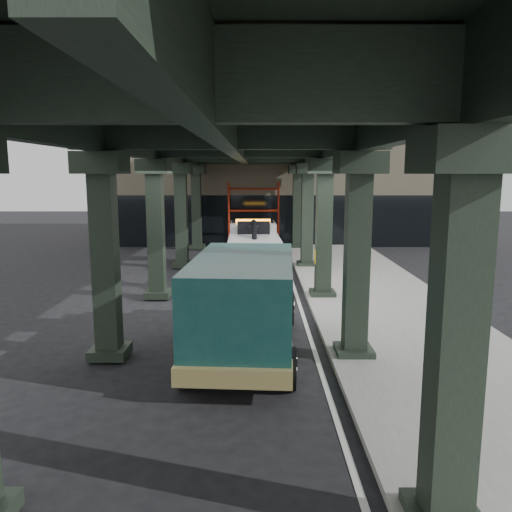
{
  "coord_description": "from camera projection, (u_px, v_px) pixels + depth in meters",
  "views": [
    {
      "loc": [
        0.23,
        -15.71,
        4.5
      ],
      "look_at": [
        0.18,
        1.24,
        1.7
      ],
      "focal_mm": 35.0,
      "sensor_mm": 36.0,
      "label": 1
    }
  ],
  "objects": [
    {
      "name": "sidewalk",
      "position": [
        374.0,
        297.0,
        18.19
      ],
      "size": [
        5.0,
        40.0,
        0.15
      ],
      "primitive_type": "cube",
      "color": "gray",
      "rests_on": "ground"
    },
    {
      "name": "viaduct",
      "position": [
        239.0,
        146.0,
        17.32
      ],
      "size": [
        7.4,
        32.0,
        6.4
      ],
      "color": "black",
      "rests_on": "ground"
    },
    {
      "name": "tow_truck",
      "position": [
        254.0,
        249.0,
        22.14
      ],
      "size": [
        2.47,
        7.7,
        2.5
      ],
      "rotation": [
        0.0,
        0.0,
        0.03
      ],
      "color": "black",
      "rests_on": "ground"
    },
    {
      "name": "lane_stripe",
      "position": [
        298.0,
        298.0,
        18.21
      ],
      "size": [
        0.12,
        38.0,
        0.01
      ],
      "primitive_type": "cube",
      "color": "silver",
      "rests_on": "ground"
    },
    {
      "name": "building",
      "position": [
        282.0,
        181.0,
        35.31
      ],
      "size": [
        22.0,
        10.0,
        8.0
      ],
      "primitive_type": "cube",
      "color": "#C6B793",
      "rests_on": "ground"
    },
    {
      "name": "scaffolding",
      "position": [
        254.0,
        214.0,
        30.34
      ],
      "size": [
        3.08,
        0.88,
        4.0
      ],
      "color": "#B2250E",
      "rests_on": "ground"
    },
    {
      "name": "ground",
      "position": [
        250.0,
        314.0,
        16.24
      ],
      "size": [
        90.0,
        90.0,
        0.0
      ],
      "primitive_type": "plane",
      "color": "black",
      "rests_on": "ground"
    },
    {
      "name": "towed_van",
      "position": [
        245.0,
        302.0,
        12.35
      ],
      "size": [
        2.84,
        6.41,
        2.55
      ],
      "rotation": [
        0.0,
        0.0,
        -0.06
      ],
      "color": "#103B39",
      "rests_on": "ground"
    }
  ]
}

